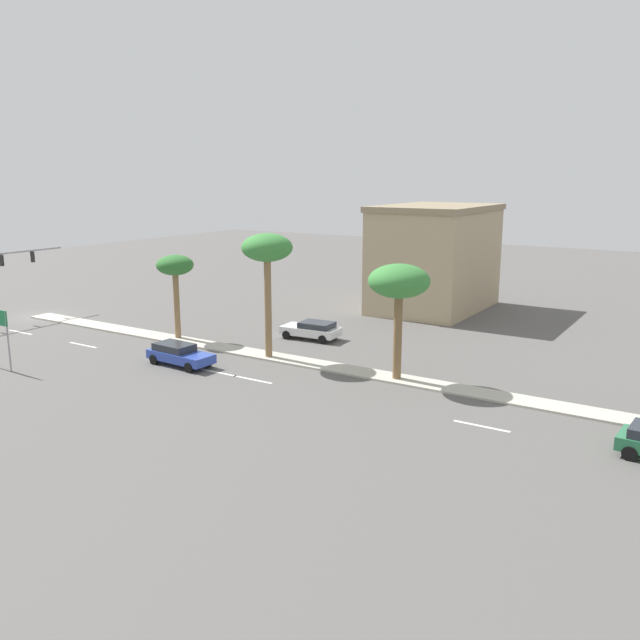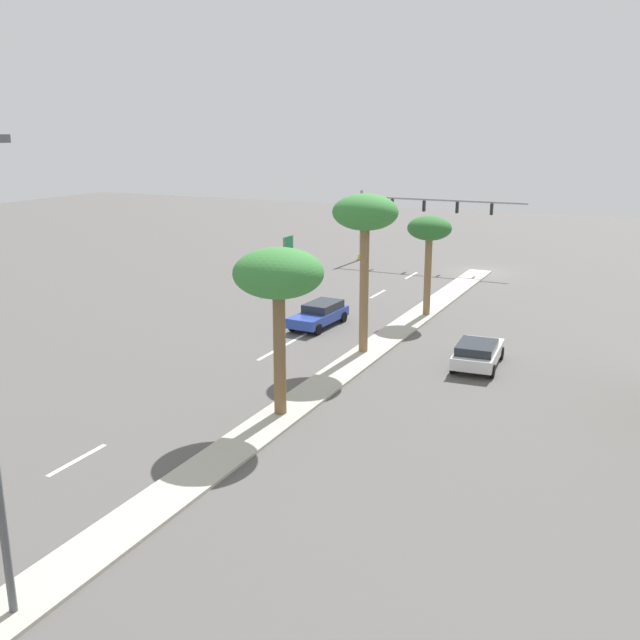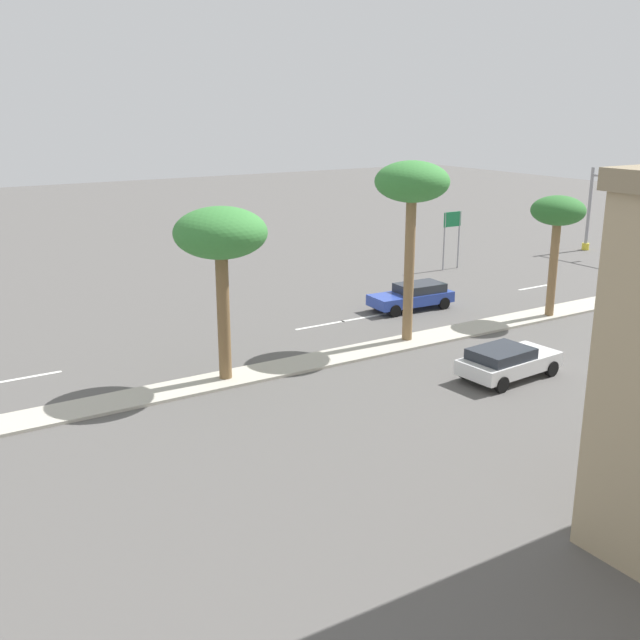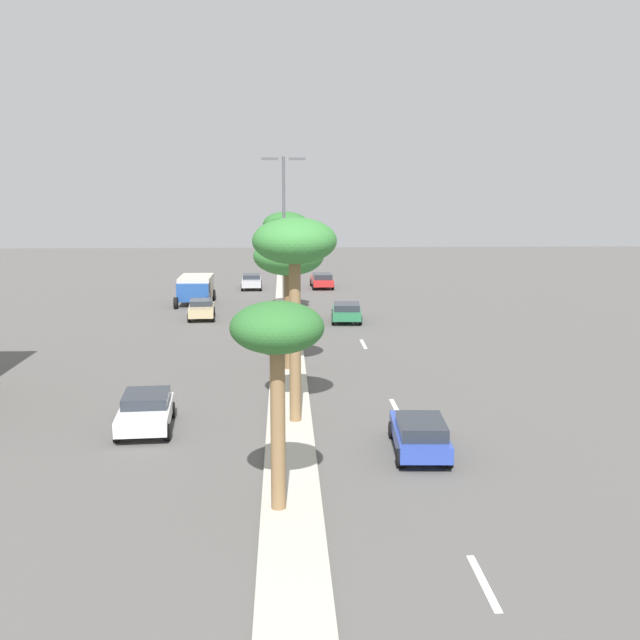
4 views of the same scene
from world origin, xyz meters
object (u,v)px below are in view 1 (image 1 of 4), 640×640
(palm_tree_near, at_px, (267,252))
(palm_tree_front, at_px, (399,284))
(palm_tree_leading, at_px, (175,268))
(commercial_building, at_px, (435,258))
(sedan_white_inboard, at_px, (312,330))
(directional_road_sign, at_px, (1,327))
(sedan_blue_right, at_px, (179,354))

(palm_tree_near, height_order, palm_tree_front, palm_tree_near)
(palm_tree_leading, bearing_deg, palm_tree_front, 88.57)
(commercial_building, bearing_deg, palm_tree_leading, -29.09)
(commercial_building, relative_size, sedan_white_inboard, 2.84)
(commercial_building, bearing_deg, palm_tree_near, -7.26)
(directional_road_sign, xyz_separation_m, sedan_blue_right, (-6.55, 8.40, -2.00))
(palm_tree_near, bearing_deg, directional_road_sign, -48.30)
(directional_road_sign, bearing_deg, palm_tree_leading, 163.18)
(directional_road_sign, xyz_separation_m, palm_tree_leading, (-11.52, 3.48, 2.52))
(sedan_blue_right, distance_m, sedan_white_inboard, 10.77)
(palm_tree_near, bearing_deg, sedan_blue_right, -41.38)
(sedan_blue_right, bearing_deg, palm_tree_near, 138.62)
(sedan_white_inboard, bearing_deg, directional_road_sign, -35.20)
(palm_tree_leading, relative_size, palm_tree_front, 0.90)
(sedan_blue_right, bearing_deg, sedan_white_inboard, 161.46)
(palm_tree_leading, distance_m, sedan_blue_right, 8.32)
(commercial_building, relative_size, palm_tree_front, 1.85)
(palm_tree_leading, relative_size, sedan_white_inboard, 1.38)
(palm_tree_near, xyz_separation_m, palm_tree_front, (-0.18, 9.22, -1.29))
(palm_tree_near, bearing_deg, commercial_building, 172.74)
(palm_tree_near, relative_size, sedan_white_inboard, 1.83)
(palm_tree_leading, height_order, sedan_blue_right, palm_tree_leading)
(palm_tree_leading, bearing_deg, commercial_building, 150.91)
(palm_tree_front, bearing_deg, sedan_blue_right, -70.88)
(commercial_building, xyz_separation_m, sedan_white_inboard, (15.33, -3.11, -3.91))
(directional_road_sign, height_order, commercial_building, commercial_building)
(palm_tree_leading, distance_m, palm_tree_near, 8.95)
(palm_tree_near, relative_size, palm_tree_front, 1.20)
(directional_road_sign, bearing_deg, commercial_building, 155.05)
(commercial_building, height_order, palm_tree_leading, commercial_building)
(directional_road_sign, distance_m, commercial_building, 35.44)
(palm_tree_near, distance_m, sedan_blue_right, 8.56)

